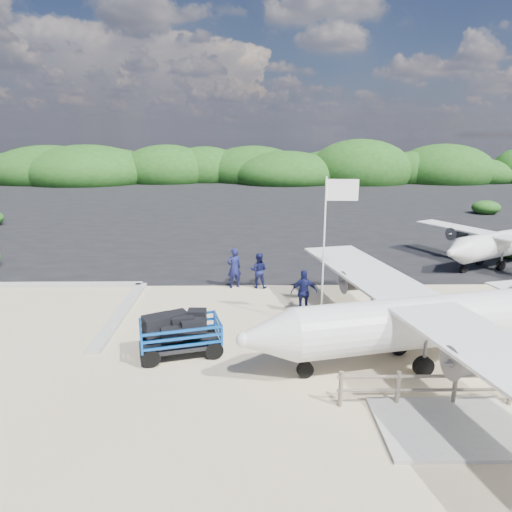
{
  "coord_description": "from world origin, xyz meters",
  "views": [
    {
      "loc": [
        0.63,
        -15.59,
        6.92
      ],
      "look_at": [
        0.92,
        4.67,
        1.54
      ],
      "focal_mm": 32.0,
      "sensor_mm": 36.0,
      "label": 1
    }
  ],
  "objects_px": {
    "signboard": "(394,338)",
    "crew_c": "(304,292)",
    "flagpole": "(321,327)",
    "baggage_cart": "(181,355)",
    "crew_b": "(259,270)",
    "crew_a": "(234,268)",
    "aircraft_small": "(158,205)",
    "aircraft_large": "(419,215)"
  },
  "relations": [
    {
      "from": "baggage_cart",
      "to": "flagpole",
      "type": "relative_size",
      "value": 0.5
    },
    {
      "from": "crew_b",
      "to": "aircraft_small",
      "type": "height_order",
      "value": "crew_b"
    },
    {
      "from": "aircraft_small",
      "to": "baggage_cart",
      "type": "bearing_deg",
      "value": 74.04
    },
    {
      "from": "crew_b",
      "to": "aircraft_small",
      "type": "xyz_separation_m",
      "value": [
        -9.82,
        26.15,
        -0.84
      ]
    },
    {
      "from": "aircraft_small",
      "to": "crew_c",
      "type": "bearing_deg",
      "value": 83.2
    },
    {
      "from": "signboard",
      "to": "aircraft_large",
      "type": "relative_size",
      "value": 0.14
    },
    {
      "from": "signboard",
      "to": "aircraft_small",
      "type": "bearing_deg",
      "value": 129.39
    },
    {
      "from": "flagpole",
      "to": "crew_c",
      "type": "relative_size",
      "value": 3.07
    },
    {
      "from": "baggage_cart",
      "to": "signboard",
      "type": "xyz_separation_m",
      "value": [
        7.33,
        1.13,
        0.0
      ]
    },
    {
      "from": "baggage_cart",
      "to": "aircraft_large",
      "type": "xyz_separation_m",
      "value": [
        17.46,
        26.81,
        0.0
      ]
    },
    {
      "from": "crew_b",
      "to": "flagpole",
      "type": "bearing_deg",
      "value": 128.02
    },
    {
      "from": "baggage_cart",
      "to": "crew_c",
      "type": "distance_m",
      "value": 5.67
    },
    {
      "from": "crew_a",
      "to": "aircraft_small",
      "type": "height_order",
      "value": "crew_a"
    },
    {
      "from": "crew_b",
      "to": "signboard",
      "type": "bearing_deg",
      "value": 141.68
    },
    {
      "from": "crew_c",
      "to": "aircraft_large",
      "type": "distance_m",
      "value": 26.76
    },
    {
      "from": "signboard",
      "to": "crew_b",
      "type": "xyz_separation_m",
      "value": [
        -4.67,
        5.61,
        0.84
      ]
    },
    {
      "from": "crew_a",
      "to": "aircraft_small",
      "type": "relative_size",
      "value": 0.25
    },
    {
      "from": "baggage_cart",
      "to": "aircraft_large",
      "type": "distance_m",
      "value": 32.0
    },
    {
      "from": "flagpole",
      "to": "crew_c",
      "type": "height_order",
      "value": "flagpole"
    },
    {
      "from": "crew_a",
      "to": "crew_c",
      "type": "distance_m",
      "value": 4.36
    },
    {
      "from": "baggage_cart",
      "to": "crew_a",
      "type": "bearing_deg",
      "value": 62.57
    },
    {
      "from": "aircraft_large",
      "to": "baggage_cart",
      "type": "bearing_deg",
      "value": 44.71
    },
    {
      "from": "baggage_cart",
      "to": "aircraft_large",
      "type": "bearing_deg",
      "value": 42.1
    },
    {
      "from": "signboard",
      "to": "aircraft_large",
      "type": "bearing_deg",
      "value": 83.32
    },
    {
      "from": "crew_a",
      "to": "crew_b",
      "type": "height_order",
      "value": "crew_a"
    },
    {
      "from": "crew_a",
      "to": "aircraft_large",
      "type": "distance_m",
      "value": 25.63
    },
    {
      "from": "signboard",
      "to": "baggage_cart",
      "type": "bearing_deg",
      "value": -156.39
    },
    {
      "from": "flagpole",
      "to": "crew_b",
      "type": "xyz_separation_m",
      "value": [
        -2.23,
        4.55,
        0.84
      ]
    },
    {
      "from": "baggage_cart",
      "to": "aircraft_small",
      "type": "xyz_separation_m",
      "value": [
        -7.17,
        32.88,
        0.0
      ]
    },
    {
      "from": "flagpole",
      "to": "crew_a",
      "type": "height_order",
      "value": "flagpole"
    },
    {
      "from": "crew_b",
      "to": "aircraft_large",
      "type": "relative_size",
      "value": 0.12
    },
    {
      "from": "crew_a",
      "to": "crew_c",
      "type": "xyz_separation_m",
      "value": [
        2.87,
        -3.28,
        -0.05
      ]
    },
    {
      "from": "baggage_cart",
      "to": "crew_b",
      "type": "distance_m",
      "value": 7.29
    },
    {
      "from": "flagpole",
      "to": "signboard",
      "type": "relative_size",
      "value": 2.92
    },
    {
      "from": "signboard",
      "to": "crew_c",
      "type": "xyz_separation_m",
      "value": [
        -2.94,
        2.36,
        0.9
      ]
    },
    {
      "from": "flagpole",
      "to": "crew_b",
      "type": "bearing_deg",
      "value": 116.13
    },
    {
      "from": "crew_a",
      "to": "crew_b",
      "type": "relative_size",
      "value": 1.14
    },
    {
      "from": "flagpole",
      "to": "aircraft_small",
      "type": "distance_m",
      "value": 32.98
    },
    {
      "from": "crew_a",
      "to": "crew_c",
      "type": "bearing_deg",
      "value": 106.83
    },
    {
      "from": "crew_a",
      "to": "crew_c",
      "type": "height_order",
      "value": "crew_a"
    },
    {
      "from": "baggage_cart",
      "to": "crew_c",
      "type": "bearing_deg",
      "value": 23.66
    },
    {
      "from": "flagpole",
      "to": "crew_b",
      "type": "relative_size",
      "value": 3.33
    }
  ]
}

